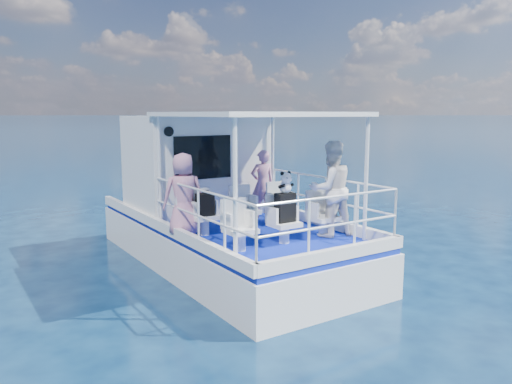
{
  "coord_description": "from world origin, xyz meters",
  "views": [
    {
      "loc": [
        -5.07,
        -7.97,
        3.15
      ],
      "look_at": [
        -0.14,
        -0.4,
        1.73
      ],
      "focal_mm": 35.0,
      "sensor_mm": 36.0,
      "label": 1
    }
  ],
  "objects_px": {
    "passenger_port_fwd": "(184,195)",
    "passenger_stbd_aft": "(331,189)",
    "backpack_center": "(285,208)",
    "panda": "(286,182)"
  },
  "relations": [
    {
      "from": "passenger_port_fwd",
      "to": "passenger_stbd_aft",
      "type": "bearing_deg",
      "value": 161.14
    },
    {
      "from": "passenger_port_fwd",
      "to": "passenger_stbd_aft",
      "type": "distance_m",
      "value": 2.71
    },
    {
      "from": "passenger_port_fwd",
      "to": "backpack_center",
      "type": "bearing_deg",
      "value": 145.16
    },
    {
      "from": "passenger_stbd_aft",
      "to": "backpack_center",
      "type": "height_order",
      "value": "passenger_stbd_aft"
    },
    {
      "from": "panda",
      "to": "passenger_stbd_aft",
      "type": "bearing_deg",
      "value": -1.72
    },
    {
      "from": "passenger_port_fwd",
      "to": "backpack_center",
      "type": "xyz_separation_m",
      "value": [
        1.25,
        -1.45,
        -0.14
      ]
    },
    {
      "from": "passenger_port_fwd",
      "to": "panda",
      "type": "bearing_deg",
      "value": 145.18
    },
    {
      "from": "passenger_port_fwd",
      "to": "passenger_stbd_aft",
      "type": "height_order",
      "value": "passenger_stbd_aft"
    },
    {
      "from": "backpack_center",
      "to": "panda",
      "type": "height_order",
      "value": "panda"
    },
    {
      "from": "passenger_port_fwd",
      "to": "backpack_center",
      "type": "distance_m",
      "value": 1.92
    }
  ]
}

